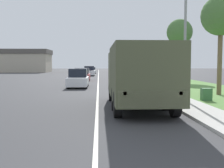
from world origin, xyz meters
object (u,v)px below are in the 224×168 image
Objects in this scene: car_nearest_ahead at (78,79)px; car_fourth_ahead at (92,71)px; military_truck at (138,73)px; lamp_post at (181,24)px; car_third_ahead at (89,71)px; car_second_ahead at (82,75)px.

car_nearest_ahead is 1.04× the size of car_fourth_ahead.
military_truck is 12.80m from car_nearest_ahead.
military_truck is at bearing -144.43° from lamp_post.
car_fourth_ahead is (0.11, 12.03, -0.13)m from car_third_ahead.
car_fourth_ahead is (0.51, 27.22, -0.08)m from car_second_ahead.
car_nearest_ahead is 0.99× the size of car_second_ahead.
car_nearest_ahead is (-3.74, 12.21, -0.90)m from military_truck.
car_fourth_ahead is (-3.47, 49.16, -1.01)m from military_truck.
car_third_ahead is (-3.58, 37.13, -0.88)m from military_truck.
car_third_ahead reaches higher than car_fourth_ahead.
military_truck is 4.10m from lamp_post.
car_third_ahead is 35.98m from lamp_post.
military_truck is 1.10× the size of lamp_post.
military_truck is 1.59× the size of car_third_ahead.
car_third_ahead is at bearing 95.50° from military_truck.
car_fourth_ahead is at bearing 94.04° from military_truck.
lamp_post reaches higher than military_truck.
lamp_post is at bearing -71.90° from car_second_ahead.
car_second_ahead is 15.19m from car_third_ahead.
car_third_ahead reaches higher than car_nearest_ahead.
lamp_post is (6.57, -20.09, 3.52)m from car_second_ahead.
car_fourth_ahead is at bearing 88.93° from car_second_ahead.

